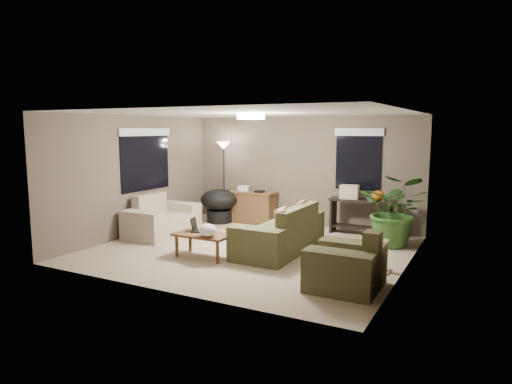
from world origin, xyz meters
The scene contains 20 objects.
room_shell centered at (0.00, 0.00, 1.25)m, with size 5.50×5.50×5.50m.
main_sofa centered at (0.55, 0.16, 0.29)m, with size 0.95×2.20×0.85m.
throw_pillows centered at (0.81, 0.16, 0.65)m, with size 0.37×1.39×0.47m.
loveseat centered at (-2.23, 0.16, 0.30)m, with size 0.90×1.60×0.85m.
armchair centered at (2.17, -1.21, 0.30)m, with size 0.95×1.00×0.85m.
coffee_table centered at (-0.49, -0.85, 0.36)m, with size 1.00×0.55×0.42m.
laptop centered at (-0.65, -0.75, 0.48)m, with size 0.41×0.30×0.24m.
plastic_bag centered at (-0.29, -1.00, 0.53)m, with size 0.31×0.28×0.22m, color white.
desk centered at (-1.10, 2.14, 0.38)m, with size 1.10×0.50×0.75m.
desk_papers centered at (-1.25, 2.13, 0.80)m, with size 0.69×0.29×0.12m.
console_table centered at (1.47, 2.14, 0.44)m, with size 1.30×0.40×0.75m.
pumpkin centered at (1.82, 2.14, 0.85)m, with size 0.25×0.25×0.21m, color orange.
cardboard_box centered at (1.22, 2.14, 0.89)m, with size 0.38×0.29×0.29m, color beige.
papasan_chair centered at (-1.84, 1.83, 0.47)m, with size 1.18×1.18×0.80m.
floor_lamp centered at (-1.86, 2.06, 1.60)m, with size 0.32×0.32×1.91m.
ceiling_fixture centered at (0.00, 0.00, 2.44)m, with size 0.50×0.50×0.10m, color white.
houseplant centered at (2.31, 1.47, 0.54)m, with size 1.25×1.39×1.08m, color #2D5923.
cat_scratching_post centered at (2.42, -0.21, 0.21)m, with size 0.32×0.32×0.50m.
window_left centered at (-2.73, 0.30, 1.78)m, with size 0.05×1.56×1.33m.
window_back centered at (1.30, 2.48, 1.79)m, with size 1.06×0.05×1.33m.
Camera 1 is at (3.92, -7.25, 2.23)m, focal length 32.00 mm.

